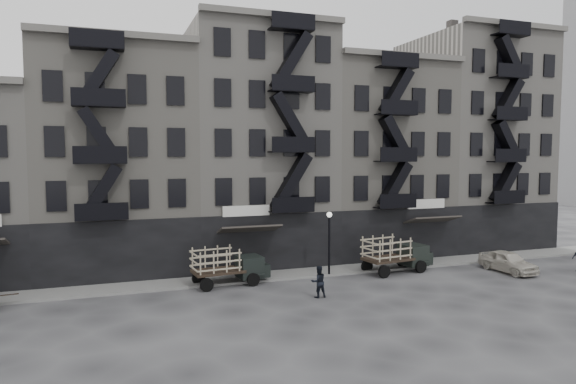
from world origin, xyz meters
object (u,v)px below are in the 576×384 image
object	(u,v)px
stake_truck_east	(396,252)
pedestrian_mid	(318,282)
stake_truck_west	(228,264)
car_east	(508,262)

from	to	relation	value
stake_truck_east	pedestrian_mid	distance (m)	8.35
stake_truck_east	pedestrian_mid	bearing A→B (deg)	-160.14
stake_truck_west	stake_truck_east	world-z (taller)	stake_truck_east
stake_truck_west	car_east	size ratio (longest dim) A/B	1.14
car_east	pedestrian_mid	xyz separation A→B (m)	(-14.62, -1.38, 0.18)
stake_truck_west	car_east	xyz separation A→B (m)	(18.81, -2.96, -0.62)
stake_truck_west	stake_truck_east	xyz separation A→B (m)	(11.56, -0.45, 0.07)
pedestrian_mid	stake_truck_east	bearing A→B (deg)	-151.24
car_east	stake_truck_west	bearing A→B (deg)	167.64
car_east	stake_truck_east	bearing A→B (deg)	157.53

